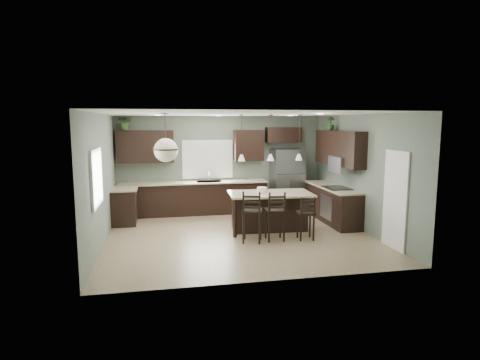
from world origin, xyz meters
name	(u,v)px	position (x,y,z in m)	size (l,w,h in m)	color
ground	(239,236)	(0.00, 0.00, 0.00)	(6.00, 6.00, 0.00)	#9E8466
pantry_door	(395,200)	(2.98, -1.55, 1.02)	(0.04, 0.82, 2.04)	white
window_back	(208,159)	(-0.40, 2.73, 1.55)	(1.35, 0.02, 1.00)	white
window_left	(96,178)	(-2.98, -0.80, 1.55)	(0.02, 1.10, 1.00)	white
left_return_cabs	(124,207)	(-2.70, 1.70, 0.45)	(0.60, 0.90, 0.90)	black
left_return_countertop	(124,189)	(-2.68, 1.70, 0.92)	(0.66, 0.96, 0.04)	#BAAA8C
back_lower_cabs	(193,199)	(-0.85, 2.45, 0.45)	(4.20, 0.60, 0.90)	black
back_countertop	(193,183)	(-0.85, 2.43, 0.92)	(4.20, 0.66, 0.04)	#BAAA8C
sink_inset	(209,182)	(-0.40, 2.43, 0.94)	(0.70, 0.45, 0.01)	gray
faucet	(209,177)	(-0.40, 2.40, 1.08)	(0.02, 0.02, 0.28)	silver
back_upper_left	(145,147)	(-2.15, 2.58, 1.95)	(1.55, 0.34, 0.90)	black
back_upper_right	(249,145)	(0.80, 2.58, 1.95)	(0.85, 0.34, 0.90)	black
fridge_header	(283,135)	(1.85, 2.58, 2.25)	(1.05, 0.34, 0.45)	black
right_lower_cabs	(332,205)	(2.70, 0.87, 0.45)	(0.60, 2.35, 0.90)	black
right_countertop	(332,187)	(2.68, 0.87, 0.92)	(0.66, 2.35, 0.04)	#BAAA8C
cooktop	(337,188)	(2.68, 0.60, 0.94)	(0.58, 0.75, 0.02)	black
wall_oven_front	(326,207)	(2.40, 0.60, 0.45)	(0.01, 0.72, 0.60)	gray
right_upper_cabs	(339,148)	(2.83, 0.87, 1.95)	(0.34, 2.35, 0.90)	black
microwave	(341,164)	(2.78, 0.60, 1.55)	(0.40, 0.75, 0.40)	gray
refrigerator	(287,180)	(1.91, 2.37, 0.93)	(0.90, 0.74, 1.85)	gray
kitchen_island	(270,211)	(0.83, 0.34, 0.46)	(1.99, 1.13, 0.92)	black
serving_dish	(262,190)	(0.63, 0.35, 0.99)	(0.24, 0.24, 0.14)	silver
bar_stool_left	(252,216)	(0.18, -0.54, 0.58)	(0.43, 0.43, 1.16)	black
bar_stool_center	(275,216)	(0.70, -0.52, 0.56)	(0.42, 0.42, 1.12)	black
bar_stool_right	(306,218)	(1.40, -0.60, 0.50)	(0.37, 0.37, 0.99)	black
pendant_left	(242,138)	(0.13, 0.38, 2.25)	(0.17, 0.17, 1.10)	silver
pendant_center	(271,138)	(0.83, 0.34, 2.25)	(0.17, 0.17, 1.10)	silver
pendant_right	(299,138)	(1.53, 0.30, 2.25)	(0.17, 0.17, 1.10)	white
chandelier	(166,138)	(-1.64, -0.61, 2.30)	(0.53, 0.53, 0.99)	beige
plant_back_left	(125,122)	(-2.66, 2.55, 2.63)	(0.41, 0.36, 0.46)	#335324
plant_right_wall	(331,124)	(2.80, 1.37, 2.58)	(0.21, 0.21, 0.37)	#234A20
room_shell	(239,163)	(0.00, 0.00, 1.70)	(6.00, 6.00, 6.00)	#5E6A5C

